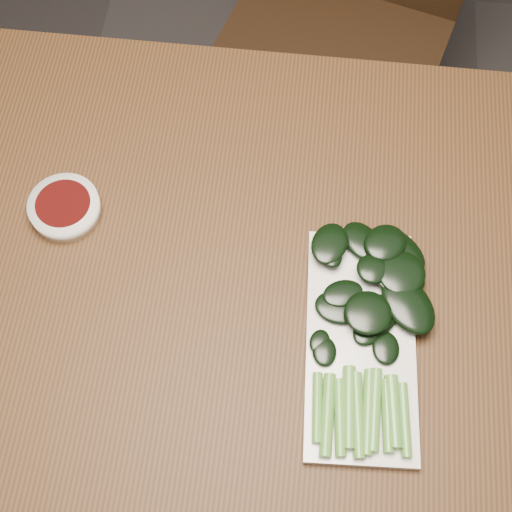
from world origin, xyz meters
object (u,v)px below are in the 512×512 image
object	(u,v)px
chair_far	(339,17)
gai_lan	(375,318)
serving_plate	(360,343)
table	(237,301)
sauce_bowl	(65,208)

from	to	relation	value
chair_far	gai_lan	bearing A→B (deg)	-69.57
serving_plate	gai_lan	bearing A→B (deg)	63.16
table	chair_far	distance (m)	0.78
chair_far	sauce_bowl	distance (m)	0.81
chair_far	sauce_bowl	bearing A→B (deg)	-103.25
sauce_bowl	serving_plate	distance (m)	0.44
chair_far	sauce_bowl	world-z (taller)	chair_far
sauce_bowl	table	bearing A→B (deg)	-17.43
chair_far	table	bearing A→B (deg)	-83.48
chair_far	serving_plate	distance (m)	0.86
sauce_bowl	gai_lan	xyz separation A→B (m)	(0.43, -0.12, 0.01)
sauce_bowl	serving_plate	bearing A→B (deg)	-19.62
gai_lan	sauce_bowl	bearing A→B (deg)	164.50
serving_plate	gai_lan	world-z (taller)	gai_lan
chair_far	serving_plate	xyz separation A→B (m)	(0.05, -0.81, 0.27)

